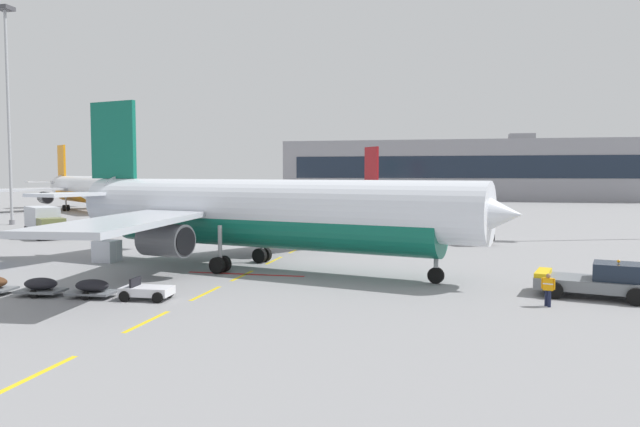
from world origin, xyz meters
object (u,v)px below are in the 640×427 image
Objects in this scene: airliner_mid_left at (338,192)px; catering_truck at (44,222)px; ground_crew_worker at (548,288)px; baggage_train at (67,287)px; uld_cargo_container at (107,251)px; apron_light_mast_near at (8,92)px; pushback_tug at (600,281)px; airliner_far_center at (83,189)px; airliner_foreground at (259,212)px; fuel_service_truck at (460,225)px.

catering_truck is at bearing -115.55° from airliner_mid_left.
airliner_mid_left is 72.23m from ground_crew_worker.
baggage_train is at bearing -50.70° from catering_truck.
uld_cargo_container is 43.18m from apron_light_mast_near.
airliner_mid_left reaches higher than ground_crew_worker.
airliner_mid_left is 59.75m from uld_cargo_container.
pushback_tug is 92.57m from airliner_far_center.
airliner_foreground is at bearing -27.14° from catering_truck.
airliner_mid_left reaches higher than uld_cargo_container.
apron_light_mast_near is at bearing 138.90° from catering_truck.
catering_truck is 42.09m from fuel_service_truck.
catering_truck is 0.25× the size of apron_light_mast_near.
pushback_tug is 0.24× the size of airliner_mid_left.
ground_crew_worker is 0.06× the size of apron_light_mast_near.
pushback_tug is 26.03m from fuel_service_truck.
apron_light_mast_near is (-63.23, 32.03, 16.03)m from pushback_tug.
airliner_mid_left is 3.81× the size of fuel_service_truck.
apron_light_mast_near reaches higher than pushback_tug.
apron_light_mast_near is (-42.43, 26.92, 12.98)m from airliner_foreground.
airliner_foreground reaches higher than pushback_tug.
airliner_foreground is at bearing -84.09° from airliner_mid_left.
pushback_tug is (20.80, -5.11, -3.05)m from airliner_foreground.
uld_cargo_container is at bearing -143.33° from fuel_service_truck.
airliner_foreground reaches higher than airliner_mid_left.
uld_cargo_container is (-32.99, 5.75, -0.10)m from pushback_tug.
uld_cargo_container is (38.26, -53.26, -3.07)m from airliner_far_center.
airliner_mid_left is at bearing 84.25° from uld_cargo_container.
fuel_service_truck is at bearing 98.29° from ground_crew_worker.
airliner_far_center is 72.62m from fuel_service_truck.
ground_crew_worker is (4.07, -27.97, -0.71)m from fuel_service_truck.
airliner_mid_left reaches higher than fuel_service_truck.
airliner_far_center is 1.10× the size of apron_light_mast_near.
ground_crew_worker is 0.99× the size of uld_cargo_container.
airliner_mid_left is at bearing 112.52° from pushback_tug.
airliner_far_center is at bearing 133.11° from airliner_foreground.
fuel_service_truck reaches higher than baggage_train.
airliner_far_center is at bearing 106.57° from apron_light_mast_near.
airliner_far_center is at bearing 125.70° from uld_cargo_container.
fuel_service_truck is at bearing -7.12° from apron_light_mast_near.
uld_cargo_container is at bearing -95.75° from airliner_mid_left.
ground_crew_worker is at bearing -16.20° from uld_cargo_container.
fuel_service_truck is (64.14, -33.99, -2.23)m from airliner_far_center.
fuel_service_truck is (-7.12, 25.02, 0.74)m from pushback_tug.
apron_light_mast_near is at bearing 172.88° from fuel_service_truck.
fuel_service_truck is 4.24× the size of uld_cargo_container.
airliner_far_center is (-71.26, 59.01, 2.97)m from pushback_tug.
apron_light_mast_near is (-36.21, -33.12, 13.51)m from airliner_mid_left.
baggage_train is (-0.88, -71.26, -2.88)m from airliner_mid_left.
apron_light_mast_near is (-14.39, 12.55, 15.29)m from catering_truck.
airliner_foreground reaches higher than baggage_train.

